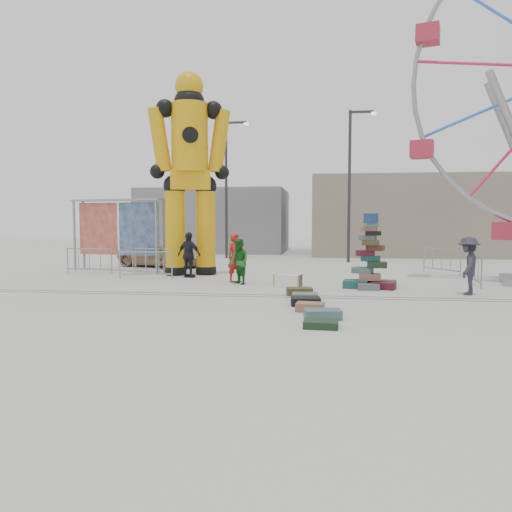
# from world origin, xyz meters

# --- Properties ---
(ground) EXTENTS (90.00, 90.00, 0.00)m
(ground) POSITION_xyz_m (0.00, 0.00, 0.00)
(ground) COLOR #9E9E99
(ground) RESTS_ON ground
(track_line_near) EXTENTS (40.00, 0.04, 0.01)m
(track_line_near) POSITION_xyz_m (0.00, 0.60, 0.00)
(track_line_near) COLOR #47443F
(track_line_near) RESTS_ON ground
(track_line_far) EXTENTS (40.00, 0.04, 0.01)m
(track_line_far) POSITION_xyz_m (0.00, 1.00, 0.00)
(track_line_far) COLOR #47443F
(track_line_far) RESTS_ON ground
(building_right) EXTENTS (12.00, 8.00, 5.00)m
(building_right) POSITION_xyz_m (7.00, 20.00, 2.50)
(building_right) COLOR gray
(building_right) RESTS_ON ground
(building_left) EXTENTS (10.00, 8.00, 4.40)m
(building_left) POSITION_xyz_m (-6.00, 22.00, 2.20)
(building_left) COLOR gray
(building_left) RESTS_ON ground
(lamp_post_right) EXTENTS (1.41, 0.25, 8.00)m
(lamp_post_right) POSITION_xyz_m (3.09, 13.00, 4.48)
(lamp_post_right) COLOR #2D2D30
(lamp_post_right) RESTS_ON ground
(lamp_post_left) EXTENTS (1.41, 0.25, 8.00)m
(lamp_post_left) POSITION_xyz_m (-3.91, 15.00, 4.48)
(lamp_post_left) COLOR #2D2D30
(lamp_post_left) RESTS_ON ground
(suitcase_tower) EXTENTS (1.85, 1.56, 2.50)m
(suitcase_tower) POSITION_xyz_m (3.16, 3.03, 0.70)
(suitcase_tower) COLOR #1B524C
(suitcase_tower) RESTS_ON ground
(crash_test_dummy) EXTENTS (3.38, 1.53, 8.52)m
(crash_test_dummy) POSITION_xyz_m (-3.83, 6.13, 4.49)
(crash_test_dummy) COLOR black
(crash_test_dummy) RESTS_ON ground
(banner_scaffold) EXTENTS (4.45, 1.64, 3.18)m
(banner_scaffold) POSITION_xyz_m (-7.32, 7.00, 2.39)
(banner_scaffold) COLOR gray
(banner_scaffold) RESTS_ON ground
(steamer_trunk) EXTENTS (0.98, 0.69, 0.42)m
(steamer_trunk) POSITION_xyz_m (0.41, 2.93, 0.21)
(steamer_trunk) COLOR silver
(steamer_trunk) RESTS_ON ground
(row_case_0) EXTENTS (0.84, 0.60, 0.23)m
(row_case_0) POSITION_xyz_m (0.88, 1.09, 0.12)
(row_case_0) COLOR #414020
(row_case_0) RESTS_ON ground
(row_case_1) EXTENTS (0.74, 0.57, 0.20)m
(row_case_1) POSITION_xyz_m (1.08, 0.20, 0.10)
(row_case_1) COLOR slate
(row_case_1) RESTS_ON ground
(row_case_2) EXTENTS (0.83, 0.60, 0.22)m
(row_case_2) POSITION_xyz_m (1.12, -0.70, 0.11)
(row_case_2) COLOR black
(row_case_2) RESTS_ON ground
(row_case_3) EXTENTS (0.74, 0.55, 0.22)m
(row_case_3) POSITION_xyz_m (1.25, -1.56, 0.11)
(row_case_3) COLOR #96634C
(row_case_3) RESTS_ON ground
(row_case_4) EXTENTS (0.91, 0.64, 0.22)m
(row_case_4) POSITION_xyz_m (1.56, -2.47, 0.11)
(row_case_4) COLOR #4C696D
(row_case_4) RESTS_ON ground
(row_case_5) EXTENTS (0.76, 0.58, 0.16)m
(row_case_5) POSITION_xyz_m (1.52, -3.42, 0.08)
(row_case_5) COLOR #1B311C
(row_case_5) RESTS_ON ground
(barricade_dummy_a) EXTENTS (2.00, 0.14, 1.10)m
(barricade_dummy_a) POSITION_xyz_m (-8.29, 6.17, 0.55)
(barricade_dummy_a) COLOR gray
(barricade_dummy_a) RESTS_ON ground
(barricade_dummy_b) EXTENTS (1.99, 0.45, 1.10)m
(barricade_dummy_b) POSITION_xyz_m (-5.46, 6.51, 0.55)
(barricade_dummy_b) COLOR gray
(barricade_dummy_b) RESTS_ON ground
(barricade_dummy_c) EXTENTS (1.98, 0.47, 1.10)m
(barricade_dummy_c) POSITION_xyz_m (-5.20, 4.55, 0.55)
(barricade_dummy_c) COLOR gray
(barricade_dummy_c) RESTS_ON ground
(barricade_wheel_front) EXTENTS (0.26, 2.00, 1.10)m
(barricade_wheel_front) POSITION_xyz_m (6.89, 4.27, 0.55)
(barricade_wheel_front) COLOR gray
(barricade_wheel_front) RESTS_ON ground
(barricade_wheel_back) EXTENTS (1.18, 1.73, 1.10)m
(barricade_wheel_back) POSITION_xyz_m (6.62, 7.93, 0.55)
(barricade_wheel_back) COLOR gray
(barricade_wheel_back) RESTS_ON ground
(pedestrian_red) EXTENTS (0.78, 0.75, 1.80)m
(pedestrian_red) POSITION_xyz_m (-1.58, 3.99, 0.90)
(pedestrian_red) COLOR #AC1B18
(pedestrian_red) RESTS_ON ground
(pedestrian_green) EXTENTS (0.98, 0.99, 1.62)m
(pedestrian_green) POSITION_xyz_m (-1.35, 3.37, 0.81)
(pedestrian_green) COLOR #18631D
(pedestrian_green) RESTS_ON ground
(pedestrian_black) EXTENTS (1.14, 0.80, 1.80)m
(pedestrian_black) POSITION_xyz_m (-3.63, 5.13, 0.90)
(pedestrian_black) COLOR black
(pedestrian_black) RESTS_ON ground
(pedestrian_grey) EXTENTS (1.06, 1.32, 1.78)m
(pedestrian_grey) POSITION_xyz_m (5.99, 1.88, 0.89)
(pedestrian_grey) COLOR #272633
(pedestrian_grey) RESTS_ON ground
(parked_suv) EXTENTS (4.63, 3.03, 1.18)m
(parked_suv) POSITION_xyz_m (-6.14, 9.49, 0.59)
(parked_suv) COLOR tan
(parked_suv) RESTS_ON ground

